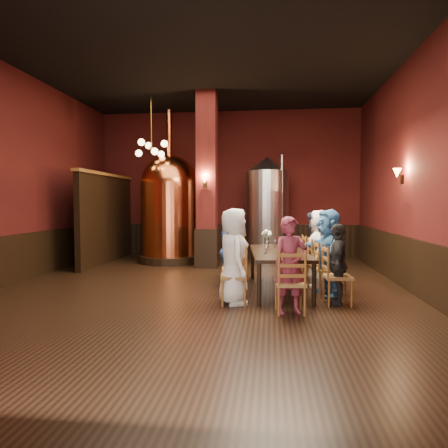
# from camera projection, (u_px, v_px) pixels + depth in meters

# --- Properties ---
(room) EXTENTS (10.00, 10.02, 4.50)m
(room) POSITION_uv_depth(u_px,v_px,m) (199.00, 172.00, 7.48)
(room) COLOR black
(room) RESTS_ON ground
(wainscot_right) EXTENTS (0.08, 9.90, 1.00)m
(wainscot_right) POSITION_uv_depth(u_px,v_px,m) (418.00, 268.00, 7.11)
(wainscot_right) COLOR black
(wainscot_right) RESTS_ON ground
(wainscot_back) EXTENTS (7.90, 0.08, 1.00)m
(wainscot_back) POSITION_uv_depth(u_px,v_px,m) (228.00, 240.00, 12.49)
(wainscot_back) COLOR black
(wainscot_back) RESTS_ON ground
(wainscot_left) EXTENTS (0.08, 9.90, 1.00)m
(wainscot_left) POSITION_uv_depth(u_px,v_px,m) (6.00, 261.00, 8.03)
(wainscot_left) COLOR black
(wainscot_left) RESTS_ON ground
(column) EXTENTS (0.58, 0.58, 4.50)m
(column) POSITION_uv_depth(u_px,v_px,m) (207.00, 180.00, 10.29)
(column) COLOR #4D1410
(column) RESTS_ON ground
(partition) EXTENTS (0.22, 3.50, 2.40)m
(partition) POSITION_uv_depth(u_px,v_px,m) (106.00, 220.00, 11.08)
(partition) COLOR black
(partition) RESTS_ON ground
(pendant_cluster) EXTENTS (0.90, 0.90, 1.70)m
(pendant_cluster) POSITION_uv_depth(u_px,v_px,m) (151.00, 148.00, 10.52)
(pendant_cluster) COLOR #A57226
(pendant_cluster) RESTS_ON room
(sconce_wall) EXTENTS (0.20, 0.20, 0.36)m
(sconce_wall) POSITION_uv_depth(u_px,v_px,m) (402.00, 175.00, 7.82)
(sconce_wall) COLOR black
(sconce_wall) RESTS_ON room
(sconce_column) EXTENTS (0.20, 0.20, 0.36)m
(sconce_column) POSITION_uv_depth(u_px,v_px,m) (205.00, 181.00, 9.99)
(sconce_column) COLOR black
(sconce_column) RESTS_ON column
(dining_table) EXTENTS (1.22, 2.48, 0.75)m
(dining_table) POSITION_uv_depth(u_px,v_px,m) (279.00, 254.00, 7.53)
(dining_table) COLOR black
(dining_table) RESTS_ON ground
(chair_0) EXTENTS (0.50, 0.50, 0.92)m
(chair_0) POSITION_uv_depth(u_px,v_px,m) (234.00, 276.00, 6.56)
(chair_0) COLOR brown
(chair_0) RESTS_ON ground
(person_0) EXTENTS (0.69, 0.88, 1.57)m
(person_0) POSITION_uv_depth(u_px,v_px,m) (234.00, 256.00, 6.54)
(person_0) COLOR white
(person_0) RESTS_ON ground
(chair_1) EXTENTS (0.50, 0.50, 0.92)m
(chair_1) POSITION_uv_depth(u_px,v_px,m) (234.00, 269.00, 7.23)
(chair_1) COLOR brown
(chair_1) RESTS_ON ground
(person_1) EXTENTS (0.41, 0.57, 1.44)m
(person_1) POSITION_uv_depth(u_px,v_px,m) (234.00, 255.00, 7.22)
(person_1) COLOR red
(person_1) RESTS_ON ground
(chair_2) EXTENTS (0.50, 0.50, 0.92)m
(chair_2) POSITION_uv_depth(u_px,v_px,m) (234.00, 264.00, 7.89)
(chair_2) COLOR brown
(chair_2) RESTS_ON ground
(person_2) EXTENTS (0.37, 0.73, 1.49)m
(person_2) POSITION_uv_depth(u_px,v_px,m) (234.00, 249.00, 7.87)
(person_2) COLOR #2B4890
(person_2) RESTS_ON ground
(chair_3) EXTENTS (0.50, 0.50, 0.92)m
(chair_3) POSITION_uv_depth(u_px,v_px,m) (234.00, 259.00, 8.56)
(chair_3) COLOR brown
(chair_3) RESTS_ON ground
(person_3) EXTENTS (0.63, 0.94, 1.34)m
(person_3) POSITION_uv_depth(u_px,v_px,m) (234.00, 249.00, 8.55)
(person_3) COLOR black
(person_3) RESTS_ON ground
(chair_4) EXTENTS (0.50, 0.50, 0.92)m
(chair_4) POSITION_uv_depth(u_px,v_px,m) (338.00, 276.00, 6.52)
(chair_4) COLOR brown
(chair_4) RESTS_ON ground
(person_4) EXTENTS (0.46, 0.82, 1.33)m
(person_4) POSITION_uv_depth(u_px,v_px,m) (338.00, 264.00, 6.51)
(person_4) COLOR black
(person_4) RESTS_ON ground
(chair_5) EXTENTS (0.50, 0.50, 0.92)m
(chair_5) POSITION_uv_depth(u_px,v_px,m) (328.00, 270.00, 7.19)
(chair_5) COLOR brown
(chair_5) RESTS_ON ground
(person_5) EXTENTS (0.75, 1.51, 1.56)m
(person_5) POSITION_uv_depth(u_px,v_px,m) (328.00, 252.00, 7.17)
(person_5) COLOR teal
(person_5) RESTS_ON ground
(chair_6) EXTENTS (0.50, 0.50, 0.92)m
(chair_6) POSITION_uv_depth(u_px,v_px,m) (320.00, 264.00, 7.85)
(chair_6) COLOR brown
(chair_6) RESTS_ON ground
(person_6) EXTENTS (0.60, 0.81, 1.52)m
(person_6) POSITION_uv_depth(u_px,v_px,m) (320.00, 249.00, 7.83)
(person_6) COLOR silver
(person_6) RESTS_ON ground
(chair_7) EXTENTS (0.50, 0.50, 0.92)m
(chair_7) POSITION_uv_depth(u_px,v_px,m) (313.00, 259.00, 8.52)
(chair_7) COLOR brown
(chair_7) RESTS_ON ground
(person_7) EXTENTS (0.46, 0.77, 1.49)m
(person_7) POSITION_uv_depth(u_px,v_px,m) (313.00, 246.00, 8.50)
(person_7) COLOR #1E223C
(person_7) RESTS_ON ground
(chair_8) EXTENTS (0.50, 0.50, 0.92)m
(chair_8) POSITION_uv_depth(u_px,v_px,m) (290.00, 283.00, 5.99)
(chair_8) COLOR brown
(chair_8) RESTS_ON ground
(person_8) EXTENTS (0.62, 0.52, 1.46)m
(person_8) POSITION_uv_depth(u_px,v_px,m) (290.00, 265.00, 5.98)
(person_8) COLOR maroon
(person_8) RESTS_ON ground
(copper_kettle) EXTENTS (2.03, 2.03, 4.25)m
(copper_kettle) POSITION_uv_depth(u_px,v_px,m) (170.00, 207.00, 11.23)
(copper_kettle) COLOR black
(copper_kettle) RESTS_ON ground
(steel_vessel) EXTENTS (1.63, 1.63, 2.97)m
(steel_vessel) POSITION_uv_depth(u_px,v_px,m) (267.00, 209.00, 11.34)
(steel_vessel) COLOR #B2B2B7
(steel_vessel) RESTS_ON ground
(rose_vase) EXTENTS (0.21, 0.21, 0.37)m
(rose_vase) POSITION_uv_depth(u_px,v_px,m) (267.00, 235.00, 8.32)
(rose_vase) COLOR white
(rose_vase) RESTS_ON dining_table
(wine_glass_0) EXTENTS (0.07, 0.07, 0.17)m
(wine_glass_0) POSITION_uv_depth(u_px,v_px,m) (287.00, 248.00, 7.38)
(wine_glass_0) COLOR white
(wine_glass_0) RESTS_ON dining_table
(wine_glass_1) EXTENTS (0.07, 0.07, 0.17)m
(wine_glass_1) POSITION_uv_depth(u_px,v_px,m) (267.00, 243.00, 8.26)
(wine_glass_1) COLOR white
(wine_glass_1) RESTS_ON dining_table
(wine_glass_2) EXTENTS (0.07, 0.07, 0.17)m
(wine_glass_2) POSITION_uv_depth(u_px,v_px,m) (292.00, 249.00, 7.11)
(wine_glass_2) COLOR white
(wine_glass_2) RESTS_ON dining_table
(wine_glass_3) EXTENTS (0.07, 0.07, 0.17)m
(wine_glass_3) POSITION_uv_depth(u_px,v_px,m) (266.00, 249.00, 7.15)
(wine_glass_3) COLOR white
(wine_glass_3) RESTS_ON dining_table
(wine_glass_4) EXTENTS (0.07, 0.07, 0.17)m
(wine_glass_4) POSITION_uv_depth(u_px,v_px,m) (290.00, 246.00, 7.65)
(wine_glass_4) COLOR white
(wine_glass_4) RESTS_ON dining_table
(wine_glass_5) EXTENTS (0.07, 0.07, 0.17)m
(wine_glass_5) POSITION_uv_depth(u_px,v_px,m) (275.00, 243.00, 8.19)
(wine_glass_5) COLOR white
(wine_glass_5) RESTS_ON dining_table
(wine_glass_6) EXTENTS (0.07, 0.07, 0.17)m
(wine_glass_6) POSITION_uv_depth(u_px,v_px,m) (294.00, 246.00, 7.74)
(wine_glass_6) COLOR white
(wine_glass_6) RESTS_ON dining_table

